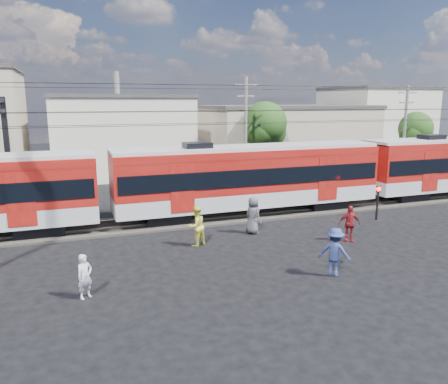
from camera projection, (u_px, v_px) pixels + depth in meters
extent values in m
plane|color=black|center=(249.00, 269.00, 17.94)|extent=(120.00, 120.00, 0.00)
cube|color=#2D2823|center=(195.00, 219.00, 25.29)|extent=(70.00, 3.40, 0.12)
cube|color=#59544C|center=(199.00, 220.00, 24.58)|extent=(70.00, 0.12, 0.12)
cube|color=#59544C|center=(192.00, 214.00, 25.96)|extent=(70.00, 0.12, 0.12)
cube|color=black|center=(40.00, 228.00, 22.49)|extent=(2.40, 2.20, 0.70)
cube|color=black|center=(166.00, 217.00, 24.65)|extent=(2.40, 2.20, 0.70)
cube|color=black|center=(322.00, 202.00, 28.04)|extent=(2.40, 2.20, 0.70)
cube|color=#A4A7AC|center=(249.00, 196.00, 26.18)|extent=(16.00, 3.00, 0.90)
cube|color=maroon|center=(249.00, 169.00, 25.84)|extent=(16.00, 3.00, 2.40)
cube|color=black|center=(249.00, 173.00, 25.89)|extent=(15.68, 3.08, 0.95)
cube|color=#A4A7AC|center=(250.00, 148.00, 25.58)|extent=(16.00, 2.60, 0.25)
cube|color=black|center=(404.00, 195.00, 30.20)|extent=(2.40, 2.20, 0.70)
cube|color=black|center=(8.00, 158.00, 25.42)|extent=(0.30, 0.30, 7.00)
cylinder|color=black|center=(198.00, 125.00, 23.52)|extent=(70.00, 0.03, 0.03)
cylinder|color=black|center=(191.00, 123.00, 24.81)|extent=(70.00, 0.03, 0.03)
cylinder|color=black|center=(197.00, 112.00, 23.38)|extent=(70.00, 0.03, 0.03)
cylinder|color=black|center=(191.00, 111.00, 24.67)|extent=(70.00, 0.03, 0.03)
cylinder|color=black|center=(214.00, 85.00, 20.53)|extent=(70.00, 0.03, 0.03)
cylinder|color=black|center=(178.00, 89.00, 26.98)|extent=(70.00, 0.03, 0.03)
cube|color=beige|center=(119.00, 136.00, 41.42)|extent=(12.00, 12.00, 7.00)
cube|color=#3F3D3A|center=(117.00, 96.00, 40.66)|extent=(12.24, 12.24, 0.30)
cube|color=gray|center=(284.00, 138.00, 44.05)|extent=(16.00, 10.00, 6.00)
cube|color=#3F3D3A|center=(285.00, 107.00, 43.39)|extent=(16.32, 10.20, 0.30)
cube|color=beige|center=(374.00, 124.00, 52.15)|extent=(10.00, 10.00, 8.00)
cube|color=#3F3D3A|center=(376.00, 88.00, 51.29)|extent=(10.20, 10.20, 0.30)
cylinder|color=slate|center=(246.00, 135.00, 32.85)|extent=(0.24, 0.24, 8.50)
cube|color=slate|center=(246.00, 85.00, 32.10)|extent=(1.80, 0.12, 0.12)
cube|color=slate|center=(246.00, 96.00, 32.27)|extent=(1.40, 0.12, 0.12)
cylinder|color=slate|center=(404.00, 134.00, 36.61)|extent=(0.24, 0.24, 8.00)
cube|color=slate|center=(408.00, 93.00, 35.91)|extent=(1.80, 0.12, 0.12)
cube|color=slate|center=(407.00, 103.00, 36.07)|extent=(1.40, 0.12, 0.12)
cylinder|color=#382619|center=(264.00, 158.00, 37.08)|extent=(0.36, 0.36, 3.92)
sphere|color=#1C4012|center=(265.00, 123.00, 36.47)|extent=(3.64, 3.64, 3.64)
sphere|color=#1C4012|center=(270.00, 131.00, 37.09)|extent=(2.80, 2.80, 2.80)
cylinder|color=#382619|center=(413.00, 155.00, 41.18)|extent=(0.36, 0.36, 3.36)
sphere|color=#1C4012|center=(416.00, 129.00, 40.66)|extent=(3.12, 3.12, 3.12)
sphere|color=#1C4012|center=(418.00, 135.00, 41.25)|extent=(2.40, 2.40, 2.40)
imported|color=silver|center=(85.00, 276.00, 15.16)|extent=(0.70, 0.63, 1.60)
imported|color=#E2DE46|center=(196.00, 226.00, 20.62)|extent=(1.16, 1.05, 1.94)
imported|color=navy|center=(335.00, 252.00, 17.07)|extent=(1.40, 1.40, 1.95)
imported|color=maroon|center=(349.00, 224.00, 21.26)|extent=(1.14, 0.78, 1.80)
imported|color=#4A4A4F|center=(253.00, 215.00, 22.53)|extent=(0.96, 1.12, 1.93)
imported|color=#A3A5AA|center=(442.00, 172.00, 37.86)|extent=(4.06, 2.45, 1.29)
cylinder|color=black|center=(377.00, 204.00, 25.12)|extent=(0.12, 0.12, 1.87)
sphere|color=#FF140C|center=(378.00, 189.00, 24.94)|extent=(0.29, 0.29, 0.29)
cube|color=black|center=(378.00, 189.00, 24.94)|extent=(0.26, 0.06, 0.36)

